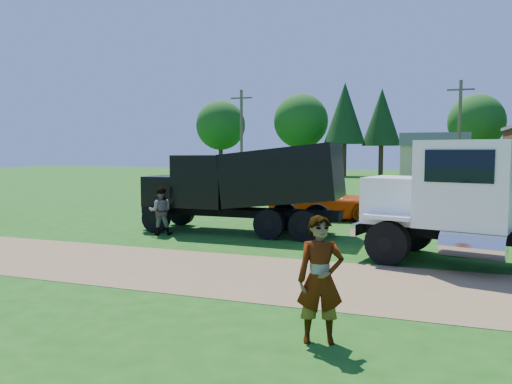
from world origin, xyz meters
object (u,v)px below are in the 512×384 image
(spectator_a, at_px, (320,280))
(black_dump_truck, at_px, (247,184))
(white_semi_tractor, at_px, (471,203))
(orange_pickup, at_px, (327,202))

(spectator_a, bearing_deg, black_dump_truck, 98.72)
(white_semi_tractor, bearing_deg, orange_pickup, 138.73)
(black_dump_truck, height_order, spectator_a, black_dump_truck)
(black_dump_truck, xyz_separation_m, orange_pickup, (1.99, 4.86, -1.09))
(white_semi_tractor, xyz_separation_m, black_dump_truck, (-7.40, 2.91, 0.15))
(black_dump_truck, relative_size, spectator_a, 3.79)
(white_semi_tractor, relative_size, orange_pickup, 1.58)
(orange_pickup, bearing_deg, spectator_a, -179.09)
(white_semi_tractor, bearing_deg, black_dump_truck, 172.41)
(white_semi_tractor, distance_m, spectator_a, 7.06)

